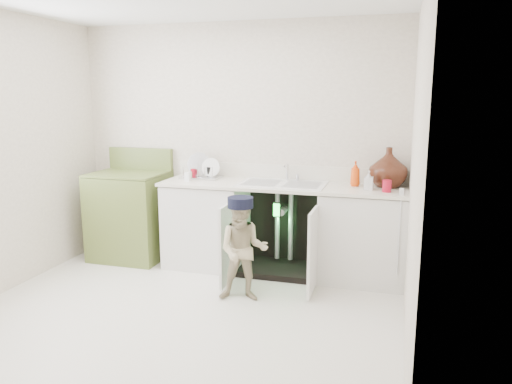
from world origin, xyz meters
TOP-DOWN VIEW (x-y plane):
  - ground at (0.00, 0.00)m, footprint 3.50×3.50m
  - room_shell at (0.00, 0.00)m, footprint 6.00×5.50m
  - counter_run at (0.60, 1.21)m, footprint 2.44×1.02m
  - avocado_stove at (-1.14, 1.18)m, footprint 0.76×0.65m
  - repair_worker at (0.40, 0.42)m, footprint 0.50×0.66m

SIDE VIEW (x-z plane):
  - ground at x=0.00m, z-range 0.00..0.00m
  - repair_worker at x=0.40m, z-range 0.01..0.92m
  - counter_run at x=0.60m, z-range -0.15..1.12m
  - avocado_stove at x=-1.14m, z-range -0.10..1.08m
  - room_shell at x=0.00m, z-range 0.62..1.88m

